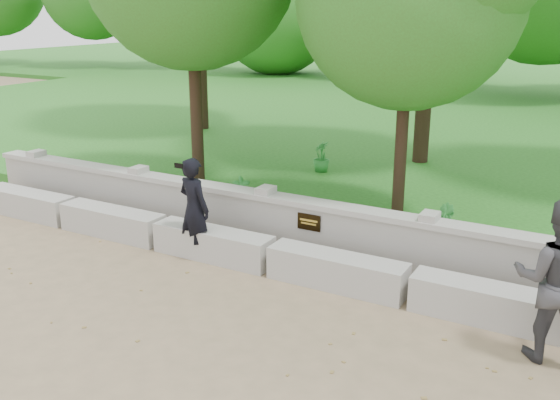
% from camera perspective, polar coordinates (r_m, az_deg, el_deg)
% --- Properties ---
extents(ground, '(80.00, 80.00, 0.00)m').
position_cam_1_polar(ground, '(7.46, -8.24, -11.65)').
color(ground, '#947C5A').
rests_on(ground, ground).
extents(lawn, '(40.00, 22.00, 0.25)m').
position_cam_1_polar(lawn, '(19.85, 17.09, 6.51)').
color(lawn, '#1F5918').
rests_on(lawn, ground).
extents(concrete_bench, '(11.90, 0.45, 0.45)m').
position_cam_1_polar(concrete_bench, '(8.79, -0.78, -5.22)').
color(concrete_bench, '#AEACA5').
rests_on(concrete_bench, ground).
extents(parapet_wall, '(12.50, 0.35, 0.90)m').
position_cam_1_polar(parapet_wall, '(9.27, 1.38, -2.40)').
color(parapet_wall, '#A4A19B').
rests_on(parapet_wall, ground).
extents(man_main, '(0.63, 0.57, 1.53)m').
position_cam_1_polar(man_main, '(9.17, -7.86, -0.80)').
color(man_main, black).
rests_on(man_main, ground).
extents(visitor_left, '(0.91, 0.74, 1.78)m').
position_cam_1_polar(visitor_left, '(7.07, 23.92, -6.76)').
color(visitor_left, '#39393E').
rests_on(visitor_left, ground).
extents(shrub_a, '(0.36, 0.38, 0.61)m').
position_cam_1_polar(shrub_a, '(10.55, -3.51, 0.55)').
color(shrub_a, '#2D8734').
rests_on(shrub_a, lawn).
extents(shrub_b, '(0.41, 0.45, 0.67)m').
position_cam_1_polar(shrub_b, '(9.18, 14.58, -2.40)').
color(shrub_b, '#2D8734').
rests_on(shrub_b, lawn).
extents(shrub_d, '(0.48, 0.48, 0.64)m').
position_cam_1_polar(shrub_d, '(13.14, 3.81, 3.99)').
color(shrub_d, '#2D8734').
rests_on(shrub_d, lawn).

